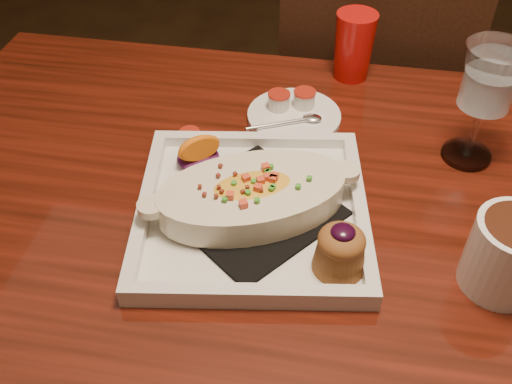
% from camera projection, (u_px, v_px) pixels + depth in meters
% --- Properties ---
extents(table, '(1.50, 0.90, 0.75)m').
position_uv_depth(table, '(360.00, 275.00, 0.86)').
color(table, '#61180D').
rests_on(table, floor).
extents(chair_far, '(0.42, 0.42, 0.93)m').
position_uv_depth(chair_far, '(364.00, 113.00, 1.41)').
color(chair_far, black).
rests_on(chair_far, floor).
extents(plate, '(0.36, 0.36, 0.08)m').
position_uv_depth(plate, '(257.00, 204.00, 0.79)').
color(plate, white).
rests_on(plate, table).
extents(coffee_mug, '(0.14, 0.10, 0.10)m').
position_uv_depth(coffee_mug, '(512.00, 254.00, 0.69)').
color(coffee_mug, white).
rests_on(coffee_mug, table).
extents(goblet, '(0.09, 0.09, 0.19)m').
position_uv_depth(goblet, '(489.00, 85.00, 0.82)').
color(goblet, silver).
rests_on(goblet, table).
extents(saucer, '(0.16, 0.16, 0.11)m').
position_uv_depth(saucer, '(293.00, 113.00, 0.98)').
color(saucer, white).
rests_on(saucer, table).
extents(creamer_loose, '(0.03, 0.03, 0.03)m').
position_uv_depth(creamer_loose, '(190.00, 137.00, 0.92)').
color(creamer_loose, silver).
rests_on(creamer_loose, table).
extents(red_tumbler, '(0.07, 0.07, 0.12)m').
position_uv_depth(red_tumbler, '(354.00, 46.00, 1.04)').
color(red_tumbler, red).
rests_on(red_tumbler, table).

